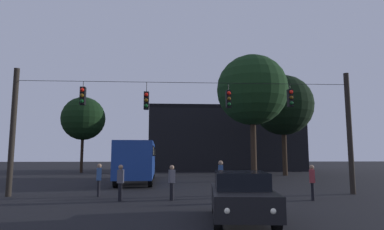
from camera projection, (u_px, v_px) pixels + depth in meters
name	position (u px, v px, depth m)	size (l,w,h in m)	color
ground_plane	(181.00, 179.00, 28.12)	(168.00, 168.00, 0.00)	black
overhead_signal_span	(187.00, 122.00, 17.21)	(18.15, 0.44, 6.61)	black
city_bus	(138.00, 158.00, 25.28)	(2.96, 11.09, 3.00)	navy
car_near_right	(241.00, 195.00, 10.28)	(2.23, 4.47, 1.52)	black
pedestrian_crossing_left	(99.00, 178.00, 16.27)	(0.31, 0.40, 1.64)	black
pedestrian_crossing_center	(172.00, 180.00, 14.98)	(0.33, 0.41, 1.60)	black
pedestrian_crossing_right	(312.00, 180.00, 14.93)	(0.35, 0.42, 1.61)	black
pedestrian_near_bus	(221.00, 175.00, 16.70)	(0.27, 0.38, 1.79)	black
pedestrian_trailing	(120.00, 181.00, 14.73)	(0.26, 0.37, 1.62)	black
corner_building	(223.00, 140.00, 46.36)	(20.56, 10.14, 8.65)	black
tree_left_silhouette	(83.00, 119.00, 39.84)	(5.30, 5.30, 9.23)	black
tree_behind_building	(252.00, 90.00, 27.07)	(5.91, 5.91, 10.46)	#2D2116
tree_right_far	(283.00, 105.00, 34.35)	(6.37, 6.37, 10.55)	#2D2116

